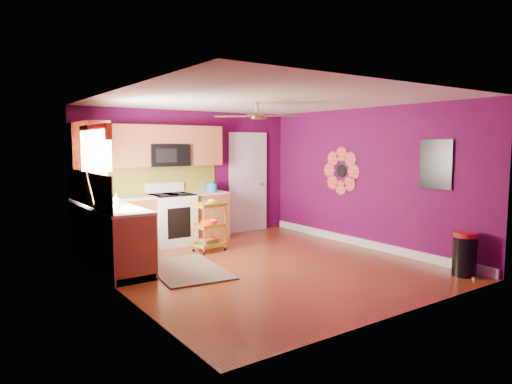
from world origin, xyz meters
TOP-DOWN VIEW (x-y plane):
  - ground at (0.00, 0.00)m, footprint 5.00×5.00m
  - room_envelope at (0.03, 0.00)m, footprint 4.54×5.04m
  - lower_cabinets at (-1.35, 1.82)m, footprint 2.81×2.31m
  - electric_range at (-0.55, 2.17)m, footprint 0.76×0.66m
  - upper_cabinetry at (-1.24, 2.17)m, footprint 2.80×2.30m
  - left_window at (-2.22, 1.05)m, footprint 0.08×1.35m
  - panel_door at (1.35, 2.47)m, footprint 0.95×0.11m
  - right_wall_art at (2.23, -0.34)m, footprint 0.04×2.74m
  - ceiling_fan at (0.00, 0.20)m, footprint 1.01×1.01m
  - shag_rug at (-1.11, 0.43)m, footprint 1.16×1.69m
  - rolling_cart at (-0.24, 1.29)m, footprint 0.55×0.43m
  - trash_can at (1.99, -2.07)m, footprint 0.34×0.36m
  - teal_kettle at (0.30, 2.15)m, footprint 0.18×0.18m
  - toaster at (0.26, 2.26)m, footprint 0.22×0.15m
  - soap_bottle_a at (-1.89, 1.16)m, footprint 0.08×0.08m
  - soap_bottle_b at (-1.95, 1.42)m, footprint 0.14×0.14m
  - counter_dish at (-2.00, 2.08)m, footprint 0.27×0.27m
  - counter_cup at (-2.04, 0.68)m, footprint 0.11×0.11m

SIDE VIEW (x-z plane):
  - ground at x=0.00m, z-range 0.00..0.00m
  - shag_rug at x=-1.11m, z-range 0.00..0.02m
  - trash_can at x=1.99m, z-range 0.00..0.62m
  - lower_cabinets at x=-1.35m, z-range -0.04..0.90m
  - rolling_cart at x=-0.24m, z-range 0.01..0.93m
  - electric_range at x=-0.55m, z-range -0.08..1.05m
  - counter_dish at x=-2.00m, z-range 0.94..1.01m
  - counter_cup at x=-2.04m, z-range 0.94..1.03m
  - teal_kettle at x=0.30m, z-range 0.92..1.13m
  - panel_door at x=1.35m, z-range -0.05..2.10m
  - soap_bottle_a at x=-1.89m, z-range 0.94..1.12m
  - soap_bottle_b at x=-1.95m, z-range 0.94..1.12m
  - toaster at x=0.26m, z-range 0.94..1.12m
  - right_wall_art at x=2.23m, z-range 0.92..1.96m
  - room_envelope at x=0.03m, z-range 0.37..2.89m
  - left_window at x=-2.22m, z-range 1.20..2.28m
  - upper_cabinetry at x=-1.24m, z-range 1.17..2.43m
  - ceiling_fan at x=0.00m, z-range 2.16..2.42m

